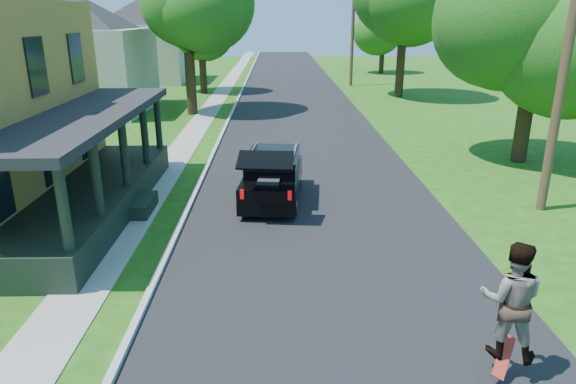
{
  "coord_description": "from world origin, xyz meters",
  "views": [
    {
      "loc": [
        -1.26,
        -8.87,
        5.74
      ],
      "look_at": [
        -1.0,
        3.0,
        1.66
      ],
      "focal_mm": 32.0,
      "sensor_mm": 36.0,
      "label": 1
    }
  ],
  "objects_px": {
    "black_suv": "(273,177)",
    "tree_right_near": "(537,21)",
    "skateboarder": "(511,300)",
    "utility_pole_near": "(569,44)"
  },
  "relations": [
    {
      "from": "black_suv",
      "to": "tree_right_near",
      "type": "distance_m",
      "value": 12.11
    },
    {
      "from": "skateboarder",
      "to": "tree_right_near",
      "type": "bearing_deg",
      "value": -94.01
    },
    {
      "from": "black_suv",
      "to": "utility_pole_near",
      "type": "height_order",
      "value": "utility_pole_near"
    },
    {
      "from": "skateboarder",
      "to": "utility_pole_near",
      "type": "distance_m",
      "value": 9.62
    },
    {
      "from": "skateboarder",
      "to": "utility_pole_near",
      "type": "xyz_separation_m",
      "value": [
        4.5,
        7.7,
        3.59
      ]
    },
    {
      "from": "tree_right_near",
      "to": "utility_pole_near",
      "type": "bearing_deg",
      "value": -107.35
    },
    {
      "from": "skateboarder",
      "to": "utility_pole_near",
      "type": "bearing_deg",
      "value": -99.14
    },
    {
      "from": "utility_pole_near",
      "to": "skateboarder",
      "type": "bearing_deg",
      "value": -116.34
    },
    {
      "from": "black_suv",
      "to": "utility_pole_near",
      "type": "xyz_separation_m",
      "value": [
        8.4,
        -1.03,
        4.2
      ]
    },
    {
      "from": "tree_right_near",
      "to": "skateboarder",
      "type": "bearing_deg",
      "value": -115.15
    }
  ]
}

